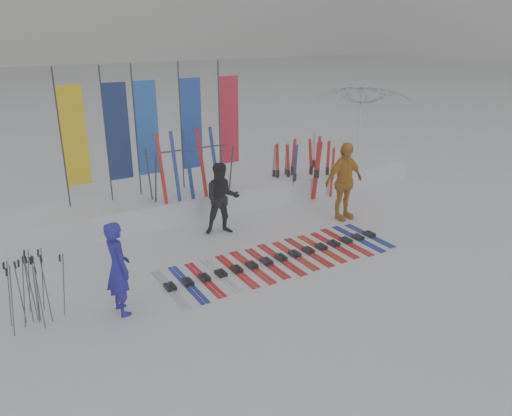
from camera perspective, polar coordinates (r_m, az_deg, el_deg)
ground at (r=9.61m, az=3.85°, el=-8.68°), size 120.00×120.00×0.00m
snow_bank at (r=13.21m, az=-7.37°, el=0.87°), size 14.00×1.60×0.60m
person_blue at (r=8.66m, az=-15.49°, el=-6.65°), size 0.45×0.64×1.66m
person_black at (r=11.56m, az=-3.90°, el=1.06°), size 0.99×0.87×1.70m
person_yellow at (r=12.58m, az=10.02°, el=3.02°), size 1.18×0.54×1.97m
tent_canopy at (r=16.81m, az=11.95°, el=8.89°), size 3.50×3.56×2.93m
ski_row at (r=10.53m, az=2.85°, el=-5.73°), size 5.10×1.70×0.07m
pole_cluster at (r=8.96m, az=-24.20°, el=-8.53°), size 0.94×0.79×1.25m
feather_flags at (r=12.65m, az=-11.61°, el=8.90°), size 4.54×0.11×3.20m
ski_rack at (r=12.48m, az=-7.49°, el=4.93°), size 2.04×0.80×1.23m
upright_skis at (r=14.23m, az=5.38°, el=4.46°), size 1.56×1.06×1.67m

